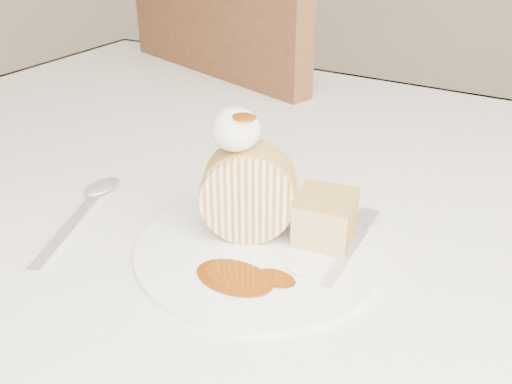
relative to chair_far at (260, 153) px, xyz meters
The scene contains 10 objects.
table 0.56m from the chair_far, 52.94° to the right, with size 1.40×0.90×0.75m.
chair_far is the anchor object (origin of this frame).
plate 0.70m from the chair_far, 59.96° to the right, with size 0.24×0.24×0.01m, color white.
roulade_slice 0.70m from the chair_far, 60.94° to the right, with size 0.09×0.09×0.05m, color #FFEAB1.
cake_chunk 0.71m from the chair_far, 54.63° to the right, with size 0.05×0.05×0.04m, color tan.
whipped_cream 0.72m from the chair_far, 61.93° to the right, with size 0.05×0.05×0.04m, color white.
caramel_drizzle 0.74m from the chair_far, 61.15° to the right, with size 0.02×0.02×0.01m, color #682A04.
caramel_pool 0.76m from the chair_far, 61.68° to the right, with size 0.07×0.05×0.00m, color #682A04, non-canonical shape.
fork 0.73m from the chair_far, 53.47° to the right, with size 0.02×0.14×0.00m, color silver.
spoon 0.70m from the chair_far, 76.80° to the right, with size 0.03×0.18×0.00m, color silver.
Camera 1 is at (0.23, -0.34, 1.06)m, focal length 40.00 mm.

